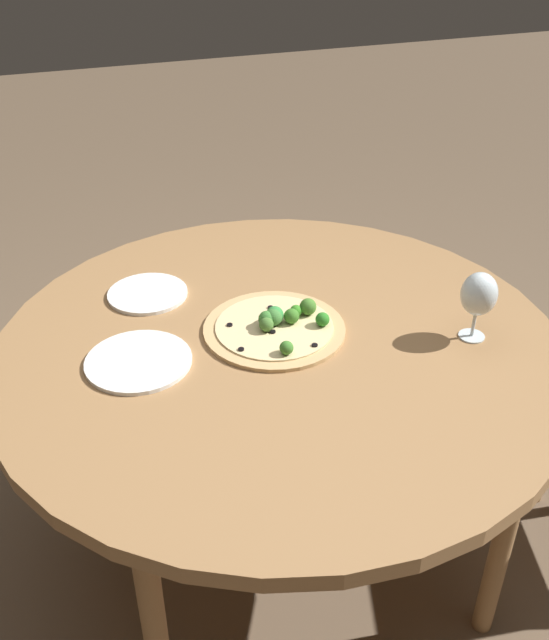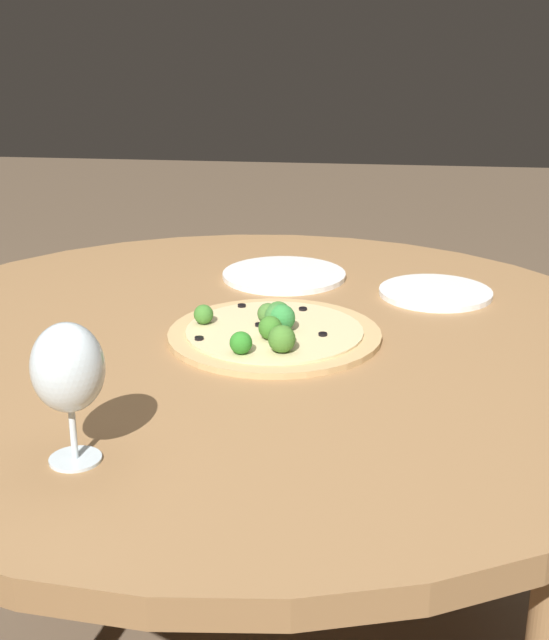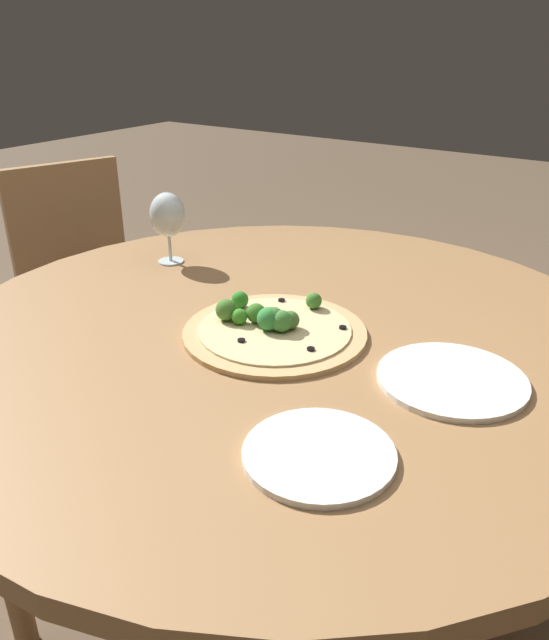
# 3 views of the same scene
# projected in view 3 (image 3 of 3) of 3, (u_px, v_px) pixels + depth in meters

# --- Properties ---
(ground_plane) EXTENTS (12.00, 12.00, 0.00)m
(ground_plane) POSITION_uv_depth(u_px,v_px,m) (283.00, 602.00, 1.50)
(ground_plane) COLOR brown
(dining_table) EXTENTS (1.34, 1.34, 0.74)m
(dining_table) POSITION_uv_depth(u_px,v_px,m) (286.00, 352.00, 1.21)
(dining_table) COLOR olive
(dining_table) RESTS_ON ground_plane
(chair) EXTENTS (0.51, 0.51, 0.86)m
(chair) POSITION_uv_depth(u_px,v_px,m) (88.00, 287.00, 2.05)
(chair) COLOR #997047
(chair) RESTS_ON ground_plane
(pizza) EXTENTS (0.34, 0.34, 0.06)m
(pizza) POSITION_uv_depth(u_px,v_px,m) (272.00, 327.00, 1.16)
(pizza) COLOR tan
(pizza) RESTS_ON dining_table
(wine_glass) EXTENTS (0.08, 0.08, 0.17)m
(wine_glass) POSITION_uv_depth(u_px,v_px,m) (168.00, 216.00, 1.46)
(wine_glass) COLOR silver
(wine_glass) RESTS_ON dining_table
(plate_near) EXTENTS (0.21, 0.21, 0.01)m
(plate_near) POSITION_uv_depth(u_px,v_px,m) (319.00, 454.00, 0.83)
(plate_near) COLOR white
(plate_near) RESTS_ON dining_table
(plate_far) EXTENTS (0.24, 0.24, 0.01)m
(plate_far) POSITION_uv_depth(u_px,v_px,m) (452.00, 379.00, 1.00)
(plate_far) COLOR white
(plate_far) RESTS_ON dining_table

